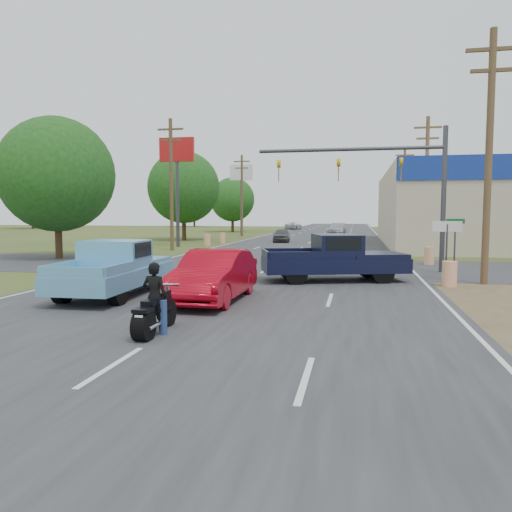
% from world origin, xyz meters
% --- Properties ---
extents(ground, '(200.00, 200.00, 0.00)m').
position_xyz_m(ground, '(0.00, 0.00, 0.00)').
color(ground, '#35451B').
rests_on(ground, ground).
extents(main_road, '(15.00, 180.00, 0.02)m').
position_xyz_m(main_road, '(0.00, 40.00, 0.01)').
color(main_road, '#2D2D30').
rests_on(main_road, ground).
extents(cross_road, '(120.00, 10.00, 0.02)m').
position_xyz_m(cross_road, '(0.00, 18.00, 0.01)').
color(cross_road, '#2D2D30').
rests_on(cross_road, ground).
extents(utility_pole_1, '(2.00, 0.28, 10.00)m').
position_xyz_m(utility_pole_1, '(9.50, 13.00, 5.32)').
color(utility_pole_1, '#4C3823').
rests_on(utility_pole_1, ground).
extents(utility_pole_2, '(2.00, 0.28, 10.00)m').
position_xyz_m(utility_pole_2, '(9.50, 31.00, 5.32)').
color(utility_pole_2, '#4C3823').
rests_on(utility_pole_2, ground).
extents(utility_pole_3, '(2.00, 0.28, 10.00)m').
position_xyz_m(utility_pole_3, '(9.50, 49.00, 5.32)').
color(utility_pole_3, '#4C3823').
rests_on(utility_pole_3, ground).
extents(utility_pole_5, '(2.00, 0.28, 10.00)m').
position_xyz_m(utility_pole_5, '(-9.50, 28.00, 5.32)').
color(utility_pole_5, '#4C3823').
rests_on(utility_pole_5, ground).
extents(utility_pole_6, '(2.00, 0.28, 10.00)m').
position_xyz_m(utility_pole_6, '(-9.50, 52.00, 5.32)').
color(utility_pole_6, '#4C3823').
rests_on(utility_pole_6, ground).
extents(tree_0, '(7.14, 7.14, 8.84)m').
position_xyz_m(tree_0, '(-14.00, 20.00, 5.26)').
color(tree_0, '#422D19').
rests_on(tree_0, ground).
extents(tree_1, '(7.56, 7.56, 9.36)m').
position_xyz_m(tree_1, '(-13.50, 42.00, 5.57)').
color(tree_1, '#422D19').
rests_on(tree_1, ground).
extents(tree_2, '(6.72, 6.72, 8.32)m').
position_xyz_m(tree_2, '(-14.20, 66.00, 4.95)').
color(tree_2, '#422D19').
rests_on(tree_2, ground).
extents(tree_4, '(9.24, 9.24, 11.44)m').
position_xyz_m(tree_4, '(-55.00, 75.00, 6.82)').
color(tree_4, '#422D19').
rests_on(tree_4, ground).
extents(tree_5, '(7.98, 7.98, 9.88)m').
position_xyz_m(tree_5, '(30.00, 95.00, 5.88)').
color(tree_5, '#422D19').
rests_on(tree_5, ground).
extents(tree_6, '(8.82, 8.82, 10.92)m').
position_xyz_m(tree_6, '(-30.00, 95.00, 6.51)').
color(tree_6, '#422D19').
rests_on(tree_6, ground).
extents(barrel_0, '(0.56, 0.56, 1.00)m').
position_xyz_m(barrel_0, '(8.00, 12.00, 0.50)').
color(barrel_0, orange).
rests_on(barrel_0, ground).
extents(barrel_1, '(0.56, 0.56, 1.00)m').
position_xyz_m(barrel_1, '(8.40, 20.50, 0.50)').
color(barrel_1, orange).
rests_on(barrel_1, ground).
extents(barrel_2, '(0.56, 0.56, 1.00)m').
position_xyz_m(barrel_2, '(-8.50, 34.00, 0.50)').
color(barrel_2, orange).
rests_on(barrel_2, ground).
extents(barrel_3, '(0.56, 0.56, 1.00)m').
position_xyz_m(barrel_3, '(-8.20, 38.00, 0.50)').
color(barrel_3, orange).
rests_on(barrel_3, ground).
extents(pole_sign_left_near, '(3.00, 0.35, 9.20)m').
position_xyz_m(pole_sign_left_near, '(-10.50, 32.00, 7.17)').
color(pole_sign_left_near, '#3F3F44').
rests_on(pole_sign_left_near, ground).
extents(pole_sign_left_far, '(3.00, 0.35, 9.20)m').
position_xyz_m(pole_sign_left_far, '(-10.50, 56.00, 7.17)').
color(pole_sign_left_far, '#3F3F44').
rests_on(pole_sign_left_far, ground).
extents(lane_sign, '(1.20, 0.08, 2.52)m').
position_xyz_m(lane_sign, '(8.20, 14.00, 1.90)').
color(lane_sign, '#3F3F44').
rests_on(lane_sign, ground).
extents(street_name_sign, '(0.80, 0.08, 2.61)m').
position_xyz_m(street_name_sign, '(8.80, 15.50, 1.61)').
color(street_name_sign, '#3F3F44').
rests_on(street_name_sign, ground).
extents(signal_mast, '(9.12, 0.40, 7.00)m').
position_xyz_m(signal_mast, '(5.82, 17.00, 4.80)').
color(signal_mast, '#3F3F44').
rests_on(signal_mast, ground).
extents(red_convertible, '(1.86, 5.06, 1.66)m').
position_xyz_m(red_convertible, '(-0.08, 7.11, 0.83)').
color(red_convertible, '#A90717').
rests_on(red_convertible, ground).
extents(motorcycle, '(0.68, 2.20, 1.12)m').
position_xyz_m(motorcycle, '(-0.20, 2.46, 0.50)').
color(motorcycle, black).
rests_on(motorcycle, ground).
extents(rider, '(0.60, 0.40, 1.62)m').
position_xyz_m(rider, '(-0.20, 2.51, 0.81)').
color(rider, black).
rests_on(rider, ground).
extents(blue_pickup, '(2.38, 5.85, 1.92)m').
position_xyz_m(blue_pickup, '(-3.79, 7.65, 0.97)').
color(blue_pickup, black).
rests_on(blue_pickup, ground).
extents(navy_pickup, '(6.35, 3.91, 1.97)m').
position_xyz_m(navy_pickup, '(3.65, 12.82, 1.00)').
color(navy_pickup, black).
rests_on(navy_pickup, ground).
extents(distant_car_grey, '(2.03, 4.15, 1.36)m').
position_xyz_m(distant_car_grey, '(-2.87, 40.73, 0.68)').
color(distant_car_grey, '#4C4C50').
rests_on(distant_car_grey, ground).
extents(distant_car_silver, '(2.63, 5.51, 1.55)m').
position_xyz_m(distant_car_silver, '(1.81, 59.79, 0.77)').
color(distant_car_silver, '#B6B6BB').
rests_on(distant_car_silver, ground).
extents(distant_car_white, '(2.87, 4.96, 1.30)m').
position_xyz_m(distant_car_white, '(-6.50, 79.48, 0.65)').
color(distant_car_white, silver).
rests_on(distant_car_white, ground).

